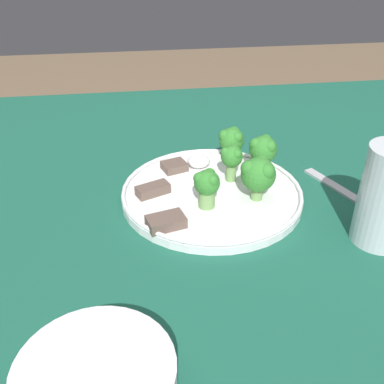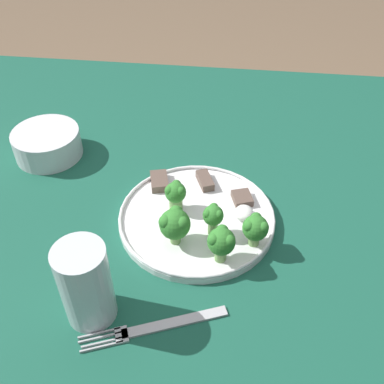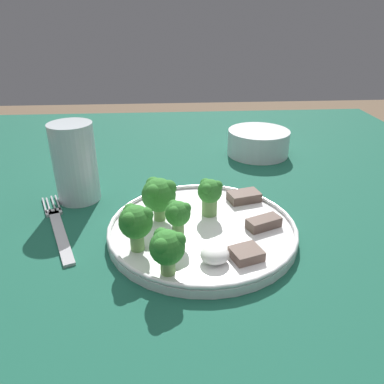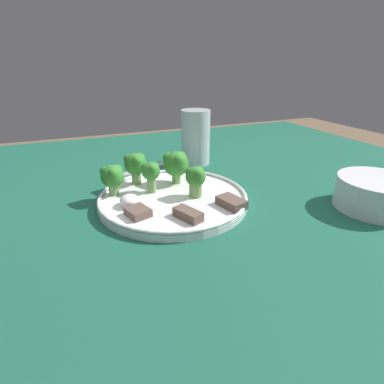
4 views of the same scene
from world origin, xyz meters
name	(u,v)px [view 2 (image 2 of 4)]	position (x,y,z in m)	size (l,w,h in m)	color
table	(144,251)	(0.00, 0.00, 0.66)	(1.13, 1.19, 0.75)	#195642
dinner_plate	(197,216)	(0.00, -0.10, 0.76)	(0.26, 0.26, 0.02)	white
fork	(156,327)	(-0.21, -0.07, 0.76)	(0.09, 0.20, 0.00)	#B2B2B7
cream_bowl	(48,144)	(0.15, 0.21, 0.78)	(0.13, 0.13, 0.05)	silver
drinking_glass	(87,288)	(-0.19, 0.03, 0.81)	(0.07, 0.07, 0.13)	silver
broccoli_floret_near_rim_left	(221,242)	(-0.09, -0.14, 0.81)	(0.04, 0.04, 0.06)	#709E56
broccoli_floret_center_left	(175,224)	(-0.06, -0.07, 0.81)	(0.05, 0.05, 0.06)	#709E56
broccoli_floret_back_left	(255,228)	(-0.05, -0.19, 0.80)	(0.04, 0.04, 0.06)	#709E56
broccoli_floret_front_left	(213,216)	(-0.03, -0.13, 0.80)	(0.03, 0.03, 0.06)	#709E56
broccoli_floret_center_back	(176,194)	(0.01, -0.06, 0.80)	(0.04, 0.04, 0.06)	#709E56
meat_slice_front_slice	(205,180)	(0.09, -0.10, 0.77)	(0.05, 0.04, 0.01)	brown
meat_slice_middle_slice	(242,198)	(0.05, -0.17, 0.77)	(0.04, 0.04, 0.01)	brown
meat_slice_rear_slice	(159,181)	(0.07, -0.02, 0.77)	(0.05, 0.04, 0.01)	brown
sauce_dollop	(244,213)	(0.01, -0.18, 0.78)	(0.04, 0.03, 0.02)	white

